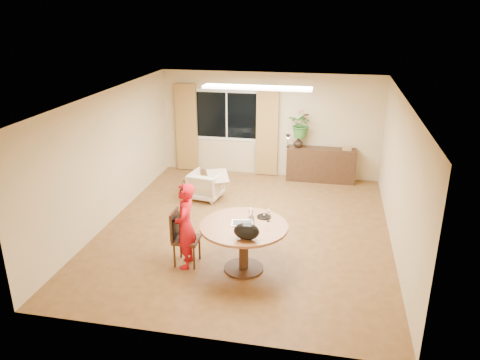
% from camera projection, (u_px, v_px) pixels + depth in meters
% --- Properties ---
extents(floor, '(6.50, 6.50, 0.00)m').
position_uv_depth(floor, '(245.00, 229.00, 9.17)').
color(floor, brown).
rests_on(floor, ground).
extents(ceiling, '(6.50, 6.50, 0.00)m').
position_uv_depth(ceiling, '(246.00, 97.00, 8.25)').
color(ceiling, white).
rests_on(ceiling, wall_back).
extents(wall_back, '(5.50, 0.00, 5.50)m').
position_uv_depth(wall_back, '(270.00, 125.00, 11.69)').
color(wall_back, tan).
rests_on(wall_back, floor).
extents(wall_left, '(0.00, 6.50, 6.50)m').
position_uv_depth(wall_left, '(109.00, 157.00, 9.22)').
color(wall_left, tan).
rests_on(wall_left, floor).
extents(wall_right, '(0.00, 6.50, 6.50)m').
position_uv_depth(wall_right, '(399.00, 176.00, 8.20)').
color(wall_right, tan).
rests_on(wall_right, floor).
extents(window, '(1.70, 0.03, 1.30)m').
position_uv_depth(window, '(227.00, 115.00, 11.81)').
color(window, white).
rests_on(window, wall_back).
extents(curtain_left, '(0.55, 0.08, 2.25)m').
position_uv_depth(curtain_left, '(187.00, 128.00, 12.05)').
color(curtain_left, brown).
rests_on(curtain_left, wall_back).
extents(curtain_right, '(0.55, 0.08, 2.25)m').
position_uv_depth(curtain_right, '(267.00, 132.00, 11.67)').
color(curtain_right, brown).
rests_on(curtain_right, wall_back).
extents(ceiling_panel, '(2.20, 0.35, 0.05)m').
position_uv_depth(ceiling_panel, '(257.00, 88.00, 9.36)').
color(ceiling_panel, white).
rests_on(ceiling_panel, ceiling).
extents(dining_table, '(1.43, 1.43, 0.81)m').
position_uv_depth(dining_table, '(244.00, 235.00, 7.56)').
color(dining_table, brown).
rests_on(dining_table, floor).
extents(dining_chair, '(0.46, 0.42, 0.95)m').
position_uv_depth(dining_chair, '(187.00, 238.00, 7.80)').
color(dining_chair, '#311E10').
rests_on(dining_chair, floor).
extents(child, '(0.57, 0.41, 1.47)m').
position_uv_depth(child, '(185.00, 226.00, 7.65)').
color(child, red).
rests_on(child, floor).
extents(laptop, '(0.40, 0.30, 0.24)m').
position_uv_depth(laptop, '(242.00, 217.00, 7.51)').
color(laptop, '#B7B7BC').
rests_on(laptop, dining_table).
extents(tumbler, '(0.08, 0.08, 0.11)m').
position_uv_depth(tumbler, '(251.00, 214.00, 7.76)').
color(tumbler, white).
rests_on(tumbler, dining_table).
extents(wine_glass, '(0.09, 0.09, 0.20)m').
position_uv_depth(wine_glass, '(268.00, 216.00, 7.60)').
color(wine_glass, white).
rests_on(wine_glass, dining_table).
extents(pot_lid, '(0.30, 0.30, 0.04)m').
position_uv_depth(pot_lid, '(264.00, 216.00, 7.77)').
color(pot_lid, white).
rests_on(pot_lid, dining_table).
extents(handbag, '(0.44, 0.33, 0.26)m').
position_uv_depth(handbag, '(247.00, 231.00, 7.00)').
color(handbag, black).
rests_on(handbag, dining_table).
extents(armchair, '(0.77, 0.79, 0.63)m').
position_uv_depth(armchair, '(206.00, 185.00, 10.52)').
color(armchair, beige).
rests_on(armchair, floor).
extents(throw, '(0.63, 0.68, 0.03)m').
position_uv_depth(throw, '(218.00, 173.00, 10.32)').
color(throw, beige).
rests_on(throw, armchair).
extents(sideboard, '(1.67, 0.41, 0.83)m').
position_uv_depth(sideboard, '(321.00, 165.00, 11.54)').
color(sideboard, '#311E10').
rests_on(sideboard, floor).
extents(vase, '(0.30, 0.30, 0.25)m').
position_uv_depth(vase, '(298.00, 142.00, 11.45)').
color(vase, black).
rests_on(vase, sideboard).
extents(bouquet, '(0.72, 0.67, 0.66)m').
position_uv_depth(bouquet, '(302.00, 124.00, 11.28)').
color(bouquet, '#2A6B28').
rests_on(bouquet, vase).
extents(book_stack, '(0.26, 0.22, 0.09)m').
position_uv_depth(book_stack, '(347.00, 148.00, 11.26)').
color(book_stack, '#946E4B').
rests_on(book_stack, sideboard).
extents(desk_lamp, '(0.15, 0.15, 0.34)m').
position_uv_depth(desk_lamp, '(288.00, 141.00, 11.44)').
color(desk_lamp, black).
rests_on(desk_lamp, sideboard).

